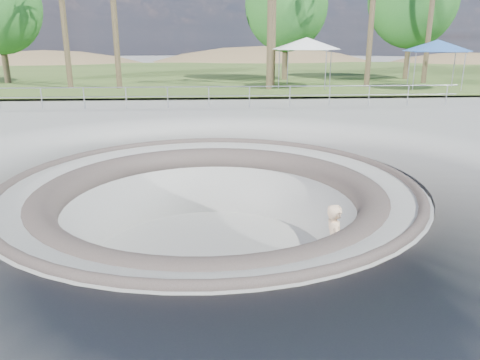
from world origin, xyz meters
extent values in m
plane|color=gray|center=(0.00, 0.00, 0.00)|extent=(180.00, 180.00, 0.00)
torus|color=gray|center=(0.00, 0.00, -2.00)|extent=(14.00, 14.00, 4.00)
cylinder|color=gray|center=(0.00, 0.00, -1.95)|extent=(6.60, 6.60, 0.10)
torus|color=#544943|center=(0.00, 0.00, -0.02)|extent=(10.24, 10.24, 0.24)
torus|color=#544943|center=(0.00, 0.00, -0.45)|extent=(8.91, 8.91, 0.81)
cube|color=#3D5823|center=(0.00, 34.00, 0.22)|extent=(180.00, 36.00, 0.12)
ellipsoid|color=olive|center=(-22.00, 55.00, -6.44)|extent=(50.40, 36.00, 23.40)
ellipsoid|color=olive|center=(8.00, 60.00, -7.87)|extent=(61.60, 44.00, 28.60)
ellipsoid|color=olive|center=(35.00, 52.00, -5.36)|extent=(42.00, 30.00, 19.50)
cylinder|color=gray|center=(0.00, 12.00, 1.17)|extent=(25.00, 0.05, 0.05)
cylinder|color=gray|center=(0.00, 12.00, 0.72)|extent=(25.00, 0.05, 0.05)
cube|color=olive|center=(2.70, -1.86, -1.82)|extent=(0.88, 0.26, 0.02)
cylinder|color=#A0A1A5|center=(2.70, -1.86, -1.86)|extent=(0.04, 0.18, 0.04)
cylinder|color=#A0A1A5|center=(2.70, -1.86, -1.86)|extent=(0.04, 0.18, 0.04)
cylinder|color=white|center=(2.70, -1.86, -1.87)|extent=(0.07, 0.03, 0.07)
cylinder|color=white|center=(2.70, -1.86, -1.87)|extent=(0.07, 0.03, 0.07)
cylinder|color=white|center=(2.70, -1.86, -1.87)|extent=(0.07, 0.03, 0.07)
cylinder|color=white|center=(2.70, -1.86, -1.87)|extent=(0.07, 0.03, 0.07)
imported|color=beige|center=(2.70, -1.86, -0.87)|extent=(0.47, 0.70, 1.87)
cylinder|color=gray|center=(4.95, 18.88, 1.45)|extent=(0.06, 0.06, 2.34)
cylinder|color=gray|center=(7.93, 18.88, 1.45)|extent=(0.06, 0.06, 2.34)
cylinder|color=gray|center=(4.95, 21.85, 1.45)|extent=(0.06, 0.06, 2.34)
cylinder|color=gray|center=(7.93, 21.85, 1.45)|extent=(0.06, 0.06, 2.34)
cube|color=white|center=(6.44, 20.37, 2.72)|extent=(4.09, 4.09, 0.08)
cone|color=white|center=(6.44, 20.37, 3.09)|extent=(5.93, 5.93, 0.74)
cylinder|color=gray|center=(13.19, 17.57, 1.40)|extent=(0.06, 0.06, 2.24)
cylinder|color=gray|center=(16.04, 17.57, 1.40)|extent=(0.06, 0.06, 2.24)
cylinder|color=gray|center=(13.19, 20.42, 1.40)|extent=(0.06, 0.06, 2.24)
cylinder|color=gray|center=(16.04, 20.42, 1.40)|extent=(0.06, 0.06, 2.24)
cube|color=#2F5CA9|center=(14.62, 18.99, 2.62)|extent=(3.79, 3.79, 0.08)
cone|color=#2F5CA9|center=(14.62, 18.99, 2.98)|extent=(5.81, 5.81, 0.71)
cylinder|color=brown|center=(-9.08, 20.79, 4.64)|extent=(0.36, 0.36, 8.94)
cylinder|color=brown|center=(-5.80, 20.24, 4.63)|extent=(0.36, 0.36, 8.93)
cylinder|color=brown|center=(4.40, 21.70, 4.34)|extent=(0.36, 0.36, 8.34)
cylinder|color=brown|center=(10.60, 20.21, 5.72)|extent=(0.36, 0.36, 11.10)
cylinder|color=brown|center=(15.59, 22.55, 4.33)|extent=(0.36, 0.36, 8.31)
cylinder|color=brown|center=(-14.59, 24.57, 2.66)|extent=(0.44, 0.44, 4.97)
cylinder|color=brown|center=(5.96, 26.11, 2.79)|extent=(0.44, 0.44, 5.23)
ellipsoid|color=#246923|center=(5.96, 26.11, 5.77)|extent=(6.25, 5.68, 6.81)
cylinder|color=brown|center=(15.75, 26.17, 3.04)|extent=(0.44, 0.44, 5.75)
camera|label=1|loc=(0.03, -11.10, 3.49)|focal=35.00mm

